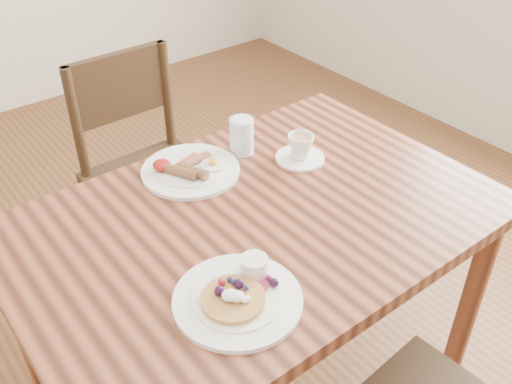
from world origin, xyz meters
The scene contains 6 objects.
dining_table centered at (0.00, 0.00, 0.65)m, with size 1.20×0.80×0.75m.
chair_far centered at (0.06, 0.72, 0.49)m, with size 0.43×0.43×0.88m.
pancake_plate centered at (-0.20, -0.20, 0.76)m, with size 0.27×0.27×0.06m.
breakfast_plate centered at (-0.03, 0.26, 0.76)m, with size 0.27×0.27×0.04m.
teacup_saucer centered at (0.26, 0.13, 0.78)m, with size 0.14×0.14×0.08m.
water_glass centered at (0.15, 0.26, 0.80)m, with size 0.07×0.07×0.11m, color silver.
Camera 1 is at (-0.68, -0.88, 1.62)m, focal length 40.00 mm.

